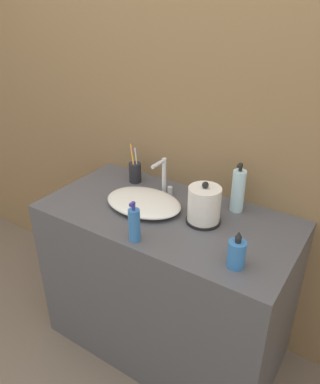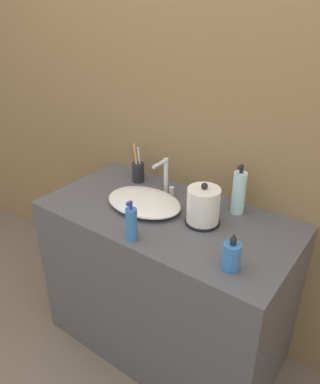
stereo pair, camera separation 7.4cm
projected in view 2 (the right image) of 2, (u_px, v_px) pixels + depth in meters
ground_plane at (131, 378)px, 1.85m from camera, size 12.00×12.00×0.00m
wall_back at (208, 91)px, 1.68m from camera, size 6.00×0.04×2.60m
vanity_counter at (166, 283)px, 1.87m from camera, size 1.17×0.59×0.81m
sink_basin at (144, 202)px, 1.73m from camera, size 0.37×0.27×0.05m
faucet at (166, 176)px, 1.81m from camera, size 0.06×0.11×0.18m
electric_kettle at (203, 207)px, 1.58m from camera, size 0.15×0.15×0.19m
toothbrush_cup at (138, 171)px, 1.95m from camera, size 0.06×0.06×0.21m
lotion_bottle at (132, 224)px, 1.48m from camera, size 0.05×0.05×0.18m
shampoo_bottle at (232, 256)px, 1.32m from camera, size 0.07×0.07×0.15m
mouthwash_bottle at (239, 192)px, 1.65m from camera, size 0.06×0.06×0.23m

